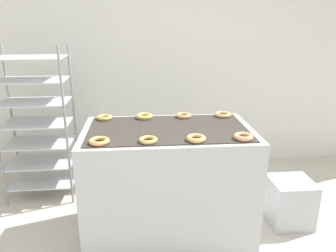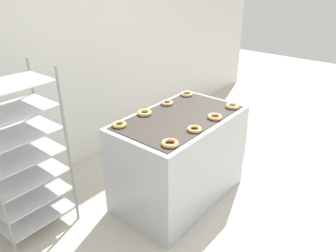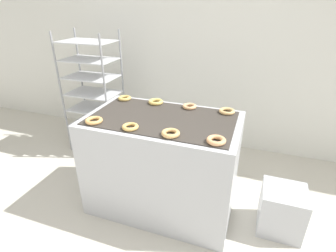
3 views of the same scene
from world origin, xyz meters
name	(u,v)px [view 1 (image 1 of 3)]	position (x,y,z in m)	size (l,w,h in m)	color
wall_back	(157,55)	(0.00, 2.12, 1.40)	(8.00, 0.05, 2.80)	silver
fryer_machine	(168,182)	(0.00, 0.66, 0.48)	(1.37, 0.82, 0.97)	#B7BABF
baking_rack_cart	(37,123)	(-1.26, 1.44, 0.80)	(0.67, 0.46, 1.58)	gray
glaze_bin	(289,202)	(1.12, 0.70, 0.21)	(0.37, 0.36, 0.43)	#B7BABF
donut_near_left	(99,141)	(-0.51, 0.37, 0.98)	(0.15, 0.15, 0.03)	#E9AA5F
donut_near_midleft	(148,140)	(-0.17, 0.37, 0.98)	(0.13, 0.13, 0.03)	#DEAD5B
donut_near_midright	(196,138)	(0.18, 0.37, 0.98)	(0.14, 0.14, 0.03)	#DEAA65
donut_near_right	(243,137)	(0.53, 0.37, 0.98)	(0.14, 0.14, 0.04)	#E7A66E
donut_far_left	(105,117)	(-0.53, 0.96, 0.98)	(0.13, 0.13, 0.03)	#D8B25C
donut_far_midleft	(144,116)	(-0.18, 0.96, 0.98)	(0.15, 0.15, 0.04)	#E1BC60
donut_far_midright	(184,115)	(0.17, 0.96, 0.98)	(0.13, 0.13, 0.03)	#DFA771
donut_far_right	(223,115)	(0.52, 0.96, 0.98)	(0.15, 0.15, 0.03)	#E0B26E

